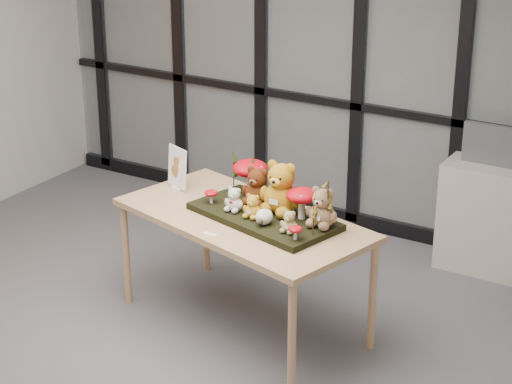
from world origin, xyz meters
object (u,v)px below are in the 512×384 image
Objects in this scene: display_table at (243,226)px; bear_small_yellow at (253,205)px; bear_brown_medium at (258,184)px; mushroom_back_right at (302,202)px; mushroom_front_right at (295,232)px; monitor at (492,145)px; bear_white_bow at (234,198)px; mushroom_front_left at (211,196)px; plush_cream_hedgehog at (264,216)px; bear_tan_back at (322,205)px; cabinet at (484,217)px; sign_holder at (177,169)px; mushroom_back_left at (250,176)px; diorama_tray at (264,216)px; bear_pooh_yellow at (281,185)px; bear_beige_small at (289,220)px.

display_table is 10.64× the size of bear_small_yellow.
bear_brown_medium is 0.37m from mushroom_back_right.
monitor is (0.59, 1.89, 0.10)m from mushroom_front_right.
mushroom_front_left is (-0.20, 0.03, -0.04)m from bear_white_bow.
display_table is 0.30m from plush_cream_hedgehog.
bear_tan_back reaches higher than cabinet.
cabinet is at bearing 72.35° from mushroom_front_right.
sign_holder is at bearing 174.70° from bear_white_bow.
mushroom_back_left is at bearing 63.21° from mushroom_front_left.
plush_cream_hedgehog is 1.08× the size of mushroom_front_left.
bear_tan_back is (0.41, 0.02, 0.16)m from diorama_tray.
mushroom_back_left is at bearing -131.24° from cabinet.
sign_holder reaches higher than diorama_tray.
display_table is 0.57m from mushroom_front_right.
monitor is (1.10, 1.67, 0.26)m from display_table.
mushroom_front_left is at bearing -179.47° from plush_cream_hedgehog.
bear_small_yellow is 0.66× the size of mushroom_back_left.
mushroom_front_left reaches higher than display_table.
diorama_tray is at bearing -43.82° from mushroom_back_left.
display_table is 10.33× the size of bear_white_bow.
sign_holder is at bearing -170.92° from bear_pooh_yellow.
cabinet is (1.35, 1.65, -0.47)m from mushroom_front_left.
diorama_tray and cabinet have the same top height.
bear_beige_small is (0.42, -0.14, 0.19)m from display_table.
monitor is (1.21, 1.40, 0.02)m from mushroom_back_left.
cabinet is at bearing -90.00° from monitor.
mushroom_back_left is 1.85m from monitor.
diorama_tray is at bearing 85.79° from bear_small_yellow.
bear_brown_medium is 0.61m from mushroom_front_right.
mushroom_back_right is 0.64m from mushroom_front_left.
bear_white_bow is 2.10m from cabinet.
mushroom_back_left reaches higher than mushroom_back_right.
cabinet is (0.68, 1.79, -0.50)m from bear_beige_small.
mushroom_front_left is (-0.14, -0.27, -0.08)m from mushroom_back_left.
bear_tan_back is 0.33× the size of cabinet.
mushroom_back_left reaches higher than cabinet.
plush_cream_hedgehog is at bearing -48.85° from mushroom_back_left.
bear_beige_small is (-0.13, -0.19, -0.06)m from bear_tan_back.
bear_brown_medium is 2.84× the size of mushroom_front_left.
sign_holder reaches higher than bear_small_yellow.
sign_holder is at bearing 177.49° from bear_beige_small.
display_table is 0.48m from bear_beige_small.
mushroom_front_left is at bearing -128.90° from monitor.
bear_white_bow reaches higher than cabinet.
mushroom_front_right is 0.32× the size of sign_holder.
bear_small_yellow is (-0.03, -0.09, 0.11)m from diorama_tray.
display_table is 6.51× the size of bear_brown_medium.
mushroom_front_left is at bearing -177.43° from bear_beige_small.
bear_small_yellow is 1.10× the size of bear_beige_small.
bear_pooh_yellow is 2.40× the size of bear_beige_small.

